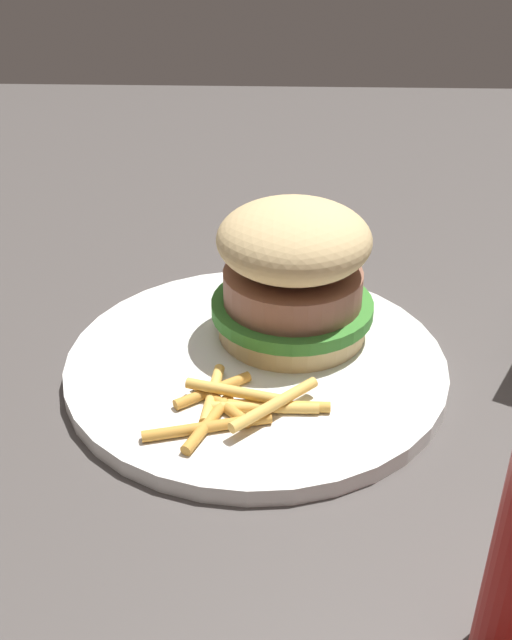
{
  "coord_description": "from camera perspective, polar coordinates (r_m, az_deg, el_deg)",
  "views": [
    {
      "loc": [
        0.45,
        0.04,
        0.3
      ],
      "look_at": [
        0.01,
        0.03,
        0.04
      ],
      "focal_mm": 42.03,
      "sensor_mm": 36.0,
      "label": 1
    }
  ],
  "objects": [
    {
      "name": "ground_plane",
      "position": [
        0.54,
        -2.7,
        -3.0
      ],
      "size": [
        1.6,
        1.6,
        0.0
      ],
      "primitive_type": "plane",
      "color": "#47423F"
    },
    {
      "name": "sandwich",
      "position": [
        0.52,
        2.84,
        3.7
      ],
      "size": [
        0.12,
        0.12,
        0.1
      ],
      "color": "tan",
      "rests_on": "plate"
    },
    {
      "name": "fries_pile",
      "position": [
        0.47,
        -1.6,
        -6.54
      ],
      "size": [
        0.09,
        0.12,
        0.01
      ],
      "color": "#E5B251",
      "rests_on": "plate"
    },
    {
      "name": "plate",
      "position": [
        0.52,
        -0.0,
        -3.38
      ],
      "size": [
        0.26,
        0.26,
        0.01
      ],
      "primitive_type": "cylinder",
      "color": "white",
      "rests_on": "ground_plane"
    }
  ]
}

